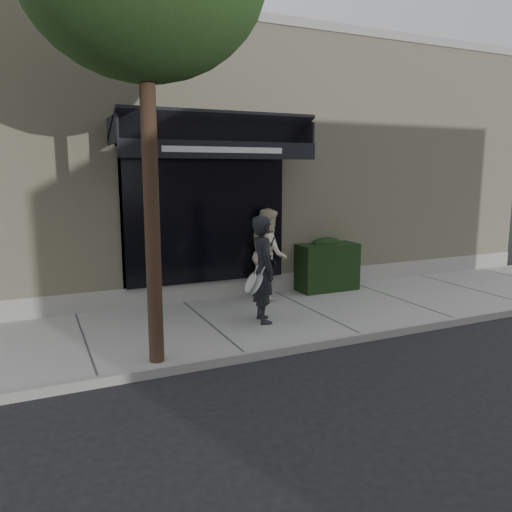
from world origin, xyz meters
name	(u,v)px	position (x,y,z in m)	size (l,w,h in m)	color
ground	(311,316)	(0.00, 0.00, 0.00)	(80.00, 80.00, 0.00)	black
sidewalk	(311,313)	(0.00, 0.00, 0.06)	(20.00, 3.00, 0.12)	gray
curb	(362,337)	(0.00, -1.55, 0.07)	(20.00, 0.10, 0.14)	gray
building_facade	(216,167)	(-0.01, 4.96, 2.74)	(14.30, 8.04, 5.64)	beige
hedge	(326,265)	(1.10, 1.25, 0.66)	(1.30, 0.70, 1.14)	black
pedestrian_front	(263,270)	(-1.13, -0.28, 1.02)	(0.74, 0.88, 1.81)	black
pedestrian_back	(269,253)	(-0.31, 1.17, 1.02)	(0.90, 1.03, 1.81)	beige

